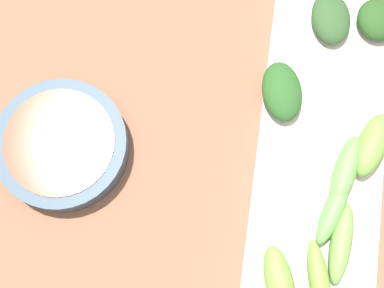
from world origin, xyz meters
TOP-DOWN VIEW (x-y plane):
  - tabletop at (0.00, 0.00)m, footprint 2.10×2.10m
  - sauce_bowl at (-0.17, -0.03)m, footprint 0.15×0.15m
  - serving_plate at (0.11, 0.01)m, footprint 0.14×0.39m
  - broccoli_leafy_0 at (0.06, 0.06)m, footprint 0.06×0.08m
  - broccoli_stalk_1 at (0.16, 0.02)m, footprint 0.05×0.08m
  - broccoli_stalk_2 at (0.08, -0.14)m, footprint 0.05×0.08m
  - broccoli_stalk_3 at (0.12, -0.14)m, footprint 0.05×0.10m
  - broccoli_stalk_4 at (0.13, -0.06)m, footprint 0.04×0.08m
  - broccoli_leafy_5 at (0.11, 0.16)m, footprint 0.06×0.07m
  - broccoli_stalk_6 at (0.14, -0.02)m, footprint 0.04×0.09m
  - broccoli_stalk_7 at (0.14, -0.09)m, footprint 0.03×0.09m
  - broccoli_leafy_8 at (0.16, 0.17)m, footprint 0.06×0.06m

SIDE VIEW (x-z plane):
  - tabletop at x=0.00m, z-range 0.00..0.02m
  - serving_plate at x=0.11m, z-range 0.02..0.03m
  - sauce_bowl at x=-0.17m, z-range 0.02..0.05m
  - broccoli_stalk_3 at x=0.12m, z-range 0.03..0.05m
  - broccoli_leafy_5 at x=0.11m, z-range 0.03..0.05m
  - broccoli_leafy_8 at x=0.16m, z-range 0.03..0.05m
  - broccoli_stalk_7 at x=0.14m, z-range 0.03..0.05m
  - broccoli_stalk_4 at x=0.13m, z-range 0.03..0.06m
  - broccoli_leafy_0 at x=0.06m, z-range 0.03..0.06m
  - broccoli_stalk_6 at x=0.14m, z-range 0.03..0.06m
  - broccoli_stalk_1 at x=0.16m, z-range 0.03..0.06m
  - broccoli_stalk_2 at x=0.08m, z-range 0.03..0.06m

